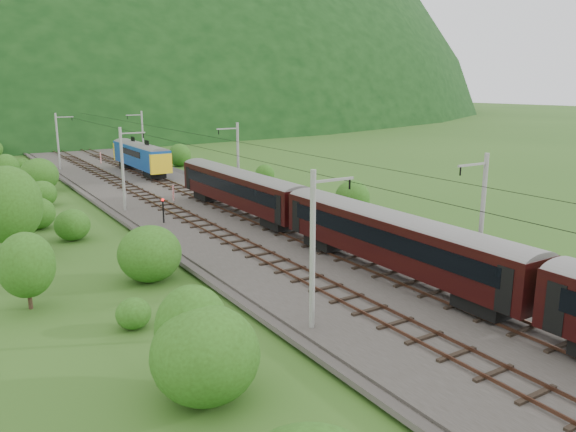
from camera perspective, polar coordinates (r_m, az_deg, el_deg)
ground at (r=32.60m, az=11.54°, el=-9.07°), size 600.00×600.00×0.00m
railbed at (r=39.88m, az=1.60°, el=-4.40°), size 14.00×220.00×0.30m
track_left at (r=38.59m, az=-1.37°, el=-4.66°), size 2.40×220.00×0.27m
track_right at (r=41.14m, az=4.39°, el=-3.55°), size 2.40×220.00×0.27m
catenary_left at (r=56.17m, az=-16.39°, el=4.79°), size 2.54×192.28×8.00m
catenary_right at (r=60.61m, az=-5.17°, el=5.85°), size 2.54×192.28×8.00m
overhead_wires at (r=38.35m, az=1.67°, el=5.55°), size 4.83×198.00×0.03m
train at (r=29.05m, az=25.14°, el=-5.92°), size 2.77×131.49×4.81m
hazard_post_near at (r=59.94m, az=-11.58°, el=2.29°), size 0.18×0.18×1.67m
hazard_post_far at (r=92.13m, az=-18.50°, el=5.63°), size 0.18×0.18×1.69m
signal at (r=50.50m, az=-12.57°, el=0.75°), size 0.24×0.24×2.19m
vegetation_left at (r=35.90m, az=-19.67°, el=-3.49°), size 12.49×149.30×6.70m
vegetation_right at (r=57.33m, az=2.98°, el=2.27°), size 6.64×100.91×3.11m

